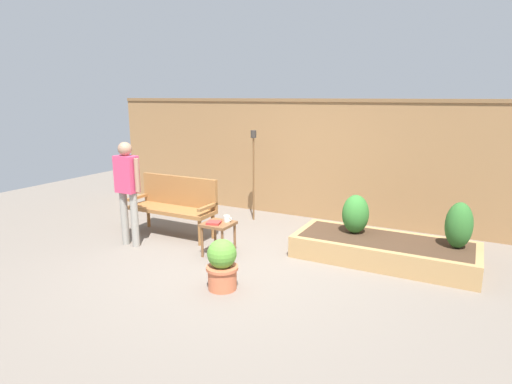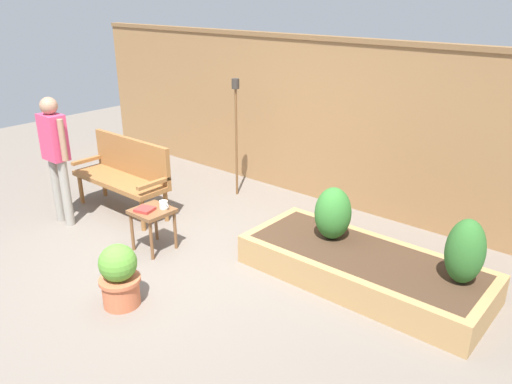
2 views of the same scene
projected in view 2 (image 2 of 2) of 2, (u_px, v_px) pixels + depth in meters
ground_plane at (165, 263)px, 5.33m from camera, size 14.00×14.00×0.00m
fence_back at (309, 118)px, 6.77m from camera, size 8.40×0.14×2.16m
garden_bench at (125, 170)px, 6.46m from camera, size 1.44×0.48×0.94m
side_table at (152, 216)px, 5.48m from camera, size 0.40×0.40×0.48m
cup_on_table at (164, 205)px, 5.46m from camera, size 0.13×0.09×0.09m
book_on_table at (145, 209)px, 5.41m from camera, size 0.22×0.21×0.03m
potted_boxwood at (119, 275)px, 4.52m from camera, size 0.37×0.37×0.60m
raised_planter_bed at (363, 268)px, 4.95m from camera, size 2.40×1.00×0.30m
shrub_near_bench at (333, 213)px, 5.12m from camera, size 0.37×0.37×0.55m
shrub_far_corner at (465, 251)px, 4.32m from camera, size 0.33×0.33×0.60m
tiki_torch at (236, 117)px, 6.74m from camera, size 0.10×0.10×1.62m
person_by_bench at (55, 150)px, 5.94m from camera, size 0.47×0.20×1.56m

